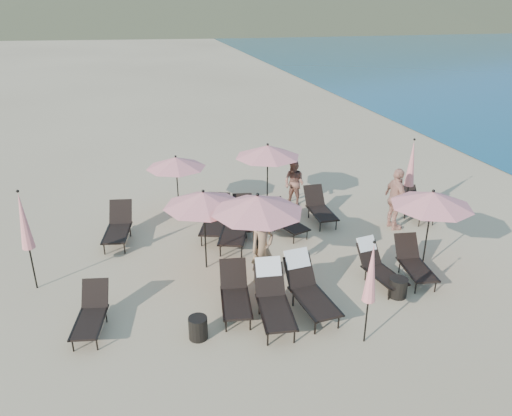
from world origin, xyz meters
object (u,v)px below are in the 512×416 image
object	(u,v)px
lounger_2	(273,296)
lounger_5	(414,262)
lounger_0	(91,313)
lounger_6	(118,226)
lounger_12	(243,217)
beachgoer_b	(294,183)
umbrella_closed_0	(371,273)
umbrella_open_0	(203,199)
lounger_10	(320,207)
lounger_3	(308,287)
lounger_1	(235,293)
beachgoer_a	(262,248)
umbrella_open_4	(268,151)
umbrella_open_2	(432,199)
lounger_8	(235,227)
umbrella_closed_2	(24,221)
umbrella_open_3	(176,163)
lounger_4	(378,265)
umbrella_open_1	(258,204)
beachgoer_c	(396,199)
lounger_11	(416,205)
umbrella_closed_1	(411,164)
lounger_9	(286,220)
side_table_1	(398,287)
lounger_7	(216,219)

from	to	relation	value
lounger_2	lounger_5	size ratio (longest dim) A/B	1.15
lounger_0	lounger_6	size ratio (longest dim) A/B	0.87
lounger_12	beachgoer_b	distance (m)	2.57
lounger_6	umbrella_closed_0	bearing A→B (deg)	-41.06
lounger_5	umbrella_open_0	bearing A→B (deg)	167.25
lounger_10	umbrella_open_0	xyz separation A→B (m)	(-3.93, -2.01, 1.49)
umbrella_closed_0	lounger_3	bearing A→B (deg)	116.54
lounger_1	beachgoer_a	size ratio (longest dim) A/B	0.97
lounger_3	lounger_6	size ratio (longest dim) A/B	1.04
umbrella_open_4	beachgoer_b	world-z (taller)	umbrella_open_4
lounger_10	beachgoer_b	size ratio (longest dim) A/B	1.06
umbrella_open_2	lounger_5	bearing A→B (deg)	-146.00
lounger_1	lounger_8	distance (m)	3.34
lounger_12	umbrella_closed_2	distance (m)	6.08
umbrella_open_3	beachgoer_a	bearing A→B (deg)	-71.14
umbrella_open_3	umbrella_closed_0	distance (m)	7.95
lounger_4	umbrella_open_1	distance (m)	3.38
lounger_0	umbrella_closed_2	distance (m)	2.83
beachgoer_b	umbrella_open_3	bearing A→B (deg)	-128.37
umbrella_open_1	umbrella_open_2	world-z (taller)	umbrella_open_1
umbrella_closed_2	beachgoer_c	xyz separation A→B (m)	(10.06, 0.84, -0.83)
lounger_8	umbrella_closed_0	world-z (taller)	umbrella_closed_0
lounger_11	umbrella_open_2	distance (m)	3.65
lounger_10	umbrella_open_0	distance (m)	4.65
umbrella_closed_0	umbrella_closed_1	bearing A→B (deg)	53.00
lounger_1	umbrella_open_0	size ratio (longest dim) A/B	0.79
lounger_9	lounger_12	size ratio (longest dim) A/B	0.98
lounger_6	beachgoer_c	xyz separation A→B (m)	(8.08, -1.24, 0.49)
umbrella_open_3	umbrella_closed_2	xyz separation A→B (m)	(-3.87, -3.50, 0.01)
umbrella_open_1	side_table_1	xyz separation A→B (m)	(3.04, -1.47, -1.86)
umbrella_open_4	side_table_1	distance (m)	6.24
umbrella_open_0	umbrella_open_1	world-z (taller)	umbrella_open_1
lounger_12	umbrella_closed_0	bearing A→B (deg)	-68.17
lounger_1	lounger_5	distance (m)	4.65
lounger_1	umbrella_open_1	size ratio (longest dim) A/B	0.72
umbrella_open_4	umbrella_closed_1	size ratio (longest dim) A/B	0.86
lounger_9	beachgoer_c	bearing A→B (deg)	-27.82
umbrella_open_0	beachgoer_b	distance (m)	5.05
lounger_0	umbrella_open_0	world-z (taller)	umbrella_open_0
umbrella_open_3	beachgoer_c	world-z (taller)	umbrella_open_3
beachgoer_a	lounger_8	bearing A→B (deg)	76.77
lounger_2	umbrella_closed_0	bearing A→B (deg)	-32.62
umbrella_open_1	umbrella_open_2	size ratio (longest dim) A/B	1.08
lounger_0	beachgoer_c	xyz separation A→B (m)	(8.67, 2.88, 0.55)
umbrella_open_4	umbrella_closed_1	bearing A→B (deg)	-24.67
lounger_0	umbrella_closed_0	bearing A→B (deg)	-8.45
lounger_11	umbrella_closed_0	bearing A→B (deg)	-127.00
lounger_4	side_table_1	world-z (taller)	lounger_4
lounger_1	umbrella_closed_0	xyz separation A→B (m)	(2.33, -1.75, 1.18)
lounger_7	umbrella_closed_1	bearing A→B (deg)	15.37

